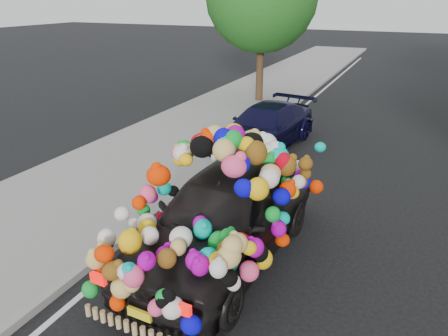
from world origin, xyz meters
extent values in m
plane|color=black|center=(0.00, 0.00, 0.00)|extent=(100.00, 100.00, 0.00)
cube|color=gray|center=(-4.30, 0.00, 0.06)|extent=(4.00, 60.00, 0.12)
cube|color=gray|center=(-2.35, 0.00, 0.07)|extent=(0.15, 60.00, 0.13)
cylinder|color=#332114|center=(-3.80, 9.50, 1.36)|extent=(0.28, 0.28, 2.73)
imported|color=black|center=(-0.54, -1.09, 0.76)|extent=(2.01, 4.54, 1.52)
cube|color=red|center=(-1.26, -3.31, 0.78)|extent=(0.22, 0.07, 0.14)
cube|color=red|center=(-0.04, -3.37, 0.78)|extent=(0.22, 0.07, 0.14)
cube|color=yellow|center=(-0.65, -3.35, 0.48)|extent=(0.34, 0.06, 0.12)
imported|color=black|center=(-1.80, 4.50, 0.59)|extent=(2.24, 4.24, 1.17)
camera|label=1|loc=(2.00, -6.76, 4.03)|focal=35.00mm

